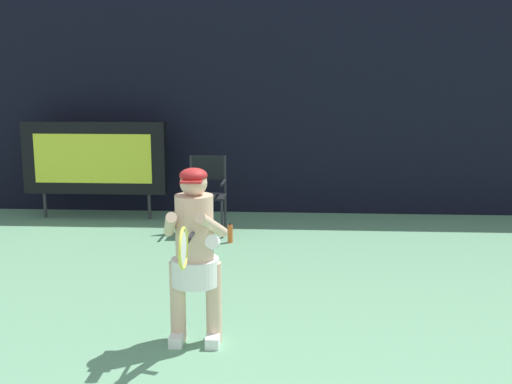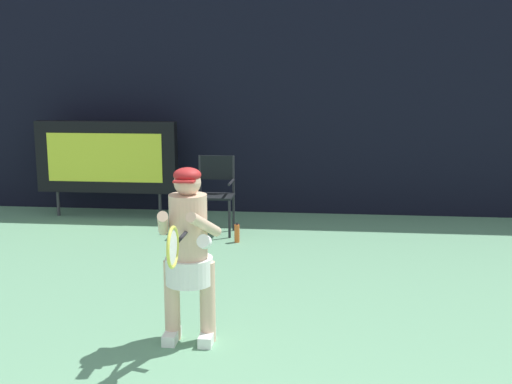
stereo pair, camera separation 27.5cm
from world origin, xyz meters
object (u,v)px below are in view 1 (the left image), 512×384
tennis_racket (184,247)px  umpire_chair (207,190)px  scoreboard (95,158)px  tennis_player (195,250)px  water_bottle (230,234)px

tennis_racket → umpire_chair: bearing=110.1°
umpire_chair → scoreboard: bearing=156.3°
umpire_chair → tennis_player: 3.65m
tennis_player → tennis_racket: bearing=-88.9°
scoreboard → tennis_player: size_ratio=1.50×
water_bottle → tennis_racket: 3.78m
scoreboard → tennis_racket: scoreboard is taller
water_bottle → tennis_racket: (0.05, -3.68, 0.85)m
tennis_racket → scoreboard: bearing=128.8°
scoreboard → water_bottle: size_ratio=8.30×
scoreboard → tennis_racket: size_ratio=3.65×
water_bottle → tennis_racket: tennis_racket is taller
tennis_player → umpire_chair: bearing=96.4°
tennis_player → tennis_racket: 0.57m
scoreboard → water_bottle: (2.21, -1.30, -0.82)m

